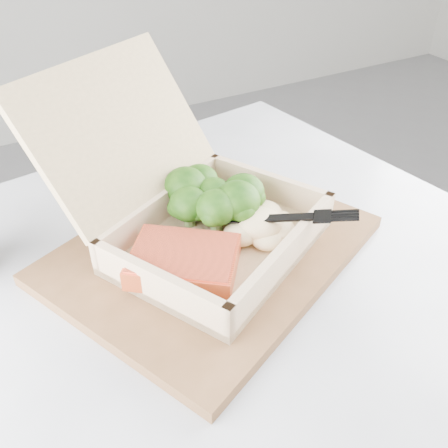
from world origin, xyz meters
TOP-DOWN VIEW (x-y plane):
  - cafe_table at (-0.62, 0.08)m, footprint 0.80×0.80m
  - serving_tray at (-0.63, 0.11)m, footprint 0.44×0.40m
  - takeout_container at (-0.64, 0.14)m, footprint 0.34×0.36m
  - salmon_fillet at (-0.68, 0.07)m, footprint 0.14×0.14m
  - broccoli_pile at (-0.60, 0.15)m, footprint 0.13×0.13m
  - mashed_potatoes at (-0.57, 0.09)m, footprint 0.09×0.08m
  - plastic_fork at (-0.59, 0.10)m, footprint 0.15×0.13m
  - receipt at (-0.63, 0.30)m, footprint 0.10×0.14m

SIDE VIEW (x-z plane):
  - cafe_table at x=-0.62m, z-range 0.17..0.87m
  - receipt at x=-0.63m, z-range 0.70..0.70m
  - serving_tray at x=-0.63m, z-range 0.70..0.71m
  - salmon_fillet at x=-0.68m, z-range 0.72..0.74m
  - mashed_potatoes at x=-0.57m, z-range 0.72..0.75m
  - broccoli_pile at x=-0.60m, z-range 0.72..0.77m
  - plastic_fork at x=-0.59m, z-range 0.73..0.76m
  - takeout_container at x=-0.64m, z-range 0.66..0.86m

